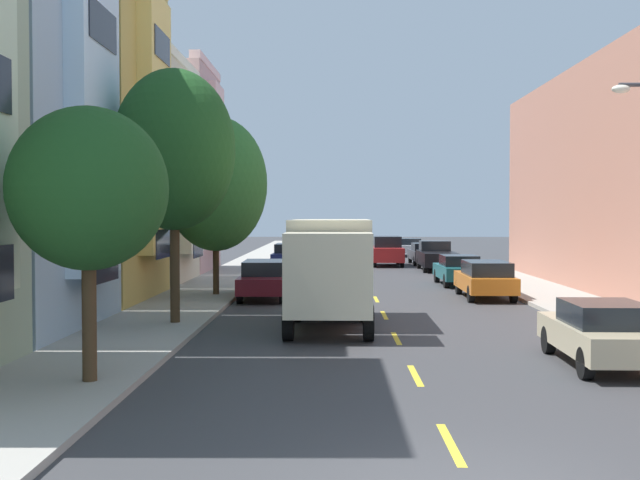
# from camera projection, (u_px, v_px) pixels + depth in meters

# --- Properties ---
(ground_plane) EXTENTS (160.00, 160.00, 0.00)m
(ground_plane) POSITION_uv_depth(u_px,v_px,m) (367.00, 282.00, 39.74)
(ground_plane) COLOR #38383A
(sidewalk_left) EXTENTS (3.20, 120.00, 0.14)m
(sidewalk_left) POSITION_uv_depth(u_px,v_px,m) (218.00, 284.00, 37.85)
(sidewalk_left) COLOR #A39E93
(sidewalk_left) RESTS_ON ground_plane
(sidewalk_right) EXTENTS (3.20, 120.00, 0.14)m
(sidewalk_right) POSITION_uv_depth(u_px,v_px,m) (521.00, 285.00, 37.63)
(sidewalk_right) COLOR #A39E93
(sidewalk_right) RESTS_ON ground_plane
(lane_centerline_dashes) EXTENTS (0.14, 47.20, 0.01)m
(lane_centerline_dashes) POSITION_uv_depth(u_px,v_px,m) (373.00, 293.00, 34.24)
(lane_centerline_dashes) COLOR yellow
(lane_centerline_dashes) RESTS_ON ground_plane
(townhouse_fourth_cream) EXTENTS (14.08, 7.68, 10.72)m
(townhouse_fourth_cream) POSITION_uv_depth(u_px,v_px,m) (48.00, 176.00, 38.51)
(townhouse_fourth_cream) COLOR beige
(townhouse_fourth_cream) RESTS_ON ground_plane
(townhouse_fifth_rose) EXTENTS (11.07, 7.68, 11.99)m
(townhouse_fifth_rose) POSITION_uv_depth(u_px,v_px,m) (122.00, 172.00, 46.35)
(townhouse_fifth_rose) COLOR #CC9E9E
(townhouse_fifth_rose) RESTS_ON ground_plane
(street_tree_nearest) EXTENTS (3.05, 3.05, 5.28)m
(street_tree_nearest) POSITION_uv_depth(u_px,v_px,m) (88.00, 189.00, 15.43)
(street_tree_nearest) COLOR #47331E
(street_tree_nearest) RESTS_ON sidewalk_left
(street_tree_second) EXTENTS (3.60, 3.60, 7.51)m
(street_tree_second) POSITION_uv_depth(u_px,v_px,m) (174.00, 150.00, 23.82)
(street_tree_second) COLOR #47331E
(street_tree_second) RESTS_ON sidewalk_left
(street_tree_third) EXTENTS (4.13, 4.13, 7.14)m
(street_tree_third) POSITION_uv_depth(u_px,v_px,m) (216.00, 184.00, 32.28)
(street_tree_third) COLOR #47331E
(street_tree_third) RESTS_ON sidewalk_left
(delivery_box_truck) EXTENTS (2.48, 7.06, 3.18)m
(delivery_box_truck) POSITION_uv_depth(u_px,v_px,m) (330.00, 265.00, 24.04)
(delivery_box_truck) COLOR beige
(delivery_box_truck) RESTS_ON ground_plane
(parked_sedan_teal) EXTENTS (1.85, 4.52, 1.43)m
(parked_sedan_teal) POSITION_uv_depth(u_px,v_px,m) (458.00, 269.00, 38.02)
(parked_sedan_teal) COLOR #195B60
(parked_sedan_teal) RESTS_ON ground_plane
(parked_wagon_navy) EXTENTS (1.91, 4.73, 1.50)m
(parked_wagon_navy) POSITION_uv_depth(u_px,v_px,m) (289.00, 255.00, 50.56)
(parked_wagon_navy) COLOR navy
(parked_wagon_navy) RESTS_ON ground_plane
(parked_sedan_charcoal) EXTENTS (1.87, 4.53, 1.43)m
(parked_sedan_charcoal) POSITION_uv_depth(u_px,v_px,m) (425.00, 253.00, 53.86)
(parked_sedan_charcoal) COLOR #333338
(parked_sedan_charcoal) RESTS_ON ground_plane
(parked_wagon_burgundy) EXTENTS (1.91, 4.73, 1.50)m
(parked_wagon_burgundy) POSITION_uv_depth(u_px,v_px,m) (264.00, 279.00, 31.96)
(parked_wagon_burgundy) COLOR maroon
(parked_wagon_burgundy) RESTS_ON ground_plane
(parked_sedan_silver) EXTENTS (1.83, 4.51, 1.43)m
(parked_sedan_silver) POSITION_uv_depth(u_px,v_px,m) (410.00, 247.00, 64.35)
(parked_sedan_silver) COLOR #B2B5BA
(parked_sedan_silver) RESTS_ON ground_plane
(parked_sedan_champagne) EXTENTS (1.90, 4.54, 1.43)m
(parked_sedan_champagne) POSITION_uv_depth(u_px,v_px,m) (602.00, 332.00, 17.77)
(parked_sedan_champagne) COLOR tan
(parked_sedan_champagne) RESTS_ON ground_plane
(parked_wagon_orange) EXTENTS (1.88, 4.72, 1.50)m
(parked_wagon_orange) POSITION_uv_depth(u_px,v_px,m) (485.00, 278.00, 32.01)
(parked_wagon_orange) COLOR orange
(parked_wagon_orange) RESTS_ON ground_plane
(parked_pickup_black) EXTENTS (2.05, 5.32, 1.73)m
(parked_pickup_black) POSITION_uv_depth(u_px,v_px,m) (437.00, 257.00, 48.10)
(parked_pickup_black) COLOR black
(parked_pickup_black) RESTS_ON ground_plane
(parked_wagon_white) EXTENTS (1.89, 4.72, 1.50)m
(parked_wagon_white) POSITION_uv_depth(u_px,v_px,m) (300.00, 246.00, 63.78)
(parked_wagon_white) COLOR silver
(parked_wagon_white) RESTS_ON ground_plane
(moving_red_sedan) EXTENTS (1.95, 4.80, 1.93)m
(moving_red_sedan) POSITION_uv_depth(u_px,v_px,m) (387.00, 251.00, 52.33)
(moving_red_sedan) COLOR #AD1E1E
(moving_red_sedan) RESTS_ON ground_plane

